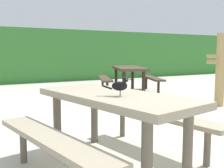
# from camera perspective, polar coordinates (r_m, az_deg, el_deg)

# --- Properties ---
(ground_plane) EXTENTS (60.00, 60.00, 0.00)m
(ground_plane) POSITION_cam_1_polar(r_m,az_deg,el_deg) (2.99, 8.21, -16.08)
(ground_plane) COLOR beige
(hedge_wall) EXTENTS (28.00, 1.75, 2.08)m
(hedge_wall) POSITION_cam_1_polar(r_m,az_deg,el_deg) (11.38, -20.13, 5.71)
(hedge_wall) COLOR #387A33
(hedge_wall) RESTS_ON ground
(picnic_table_foreground) EXTENTS (1.99, 2.01, 0.74)m
(picnic_table_foreground) POSITION_cam_1_polar(r_m,az_deg,el_deg) (2.74, 0.41, -5.90)
(picnic_table_foreground) COLOR gray
(picnic_table_foreground) RESTS_ON ground
(bird_grackle) EXTENTS (0.24, 0.20, 0.18)m
(bird_grackle) POSITION_cam_1_polar(r_m,az_deg,el_deg) (2.55, 1.83, -0.28)
(bird_grackle) COLOR black
(bird_grackle) RESTS_ON picnic_table_foreground
(picnic_table_mid_left) EXTENTS (2.18, 2.20, 0.74)m
(picnic_table_mid_left) POSITION_cam_1_polar(r_m,az_deg,el_deg) (7.80, 3.56, 2.27)
(picnic_table_mid_left) COLOR #473828
(picnic_table_mid_left) RESTS_ON ground
(stalk_post_right_side) EXTENTS (0.48, 0.38, 1.57)m
(stalk_post_right_side) POSITION_cam_1_polar(r_m,az_deg,el_deg) (6.22, 21.98, 2.86)
(stalk_post_right_side) COLOR tan
(stalk_post_right_side) RESTS_ON ground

